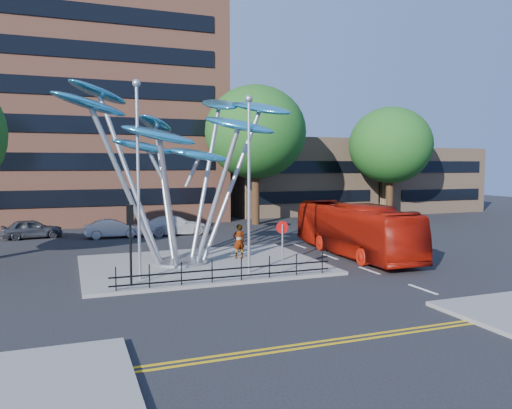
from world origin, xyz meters
name	(u,v)px	position (x,y,z in m)	size (l,w,h in m)	color
ground	(262,292)	(0.00, 0.00, 0.00)	(120.00, 120.00, 0.00)	black
traffic_island	(202,265)	(-1.00, 6.00, 0.07)	(12.00, 9.00, 0.15)	slate
double_yellow_near	(335,339)	(0.00, -6.00, 0.01)	(40.00, 0.12, 0.01)	gold
double_yellow_far	(340,343)	(0.00, -6.30, 0.01)	(40.00, 0.12, 0.01)	gold
brick_tower	(80,61)	(-6.00, 32.00, 15.00)	(25.00, 15.00, 30.00)	#995B43
low_building_near	(299,176)	(16.00, 30.00, 4.00)	(15.00, 8.00, 8.00)	#9C7A5B
low_building_far	(417,180)	(30.00, 28.00, 3.50)	(12.00, 8.00, 7.00)	#9C7A5B
tree_right	(256,132)	(8.00, 22.00, 8.04)	(8.80, 8.80, 12.11)	black
tree_far	(391,145)	(22.00, 22.00, 7.11)	(8.00, 8.00, 10.81)	black
leaf_sculpture	(177,133)	(-2.07, 6.68, 6.87)	(12.72, 9.54, 9.51)	#9EA0A5
street_lamp_left	(138,162)	(-4.50, 3.50, 5.36)	(0.36, 0.36, 8.80)	#9EA0A5
street_lamp_right	(249,168)	(0.50, 3.00, 5.09)	(0.36, 0.36, 8.30)	#9EA0A5
traffic_light_island	(130,227)	(-5.00, 2.50, 2.61)	(0.28, 0.18, 3.42)	black
no_entry_sign_island	(282,238)	(2.00, 2.52, 1.82)	(0.60, 0.10, 2.45)	#9EA0A5
pedestrian_railing_front	(227,272)	(-1.00, 1.70, 0.55)	(10.00, 0.06, 1.00)	black
red_bus	(354,229)	(8.03, 5.90, 1.51)	(2.53, 10.82, 3.01)	#981207
pedestrian	(239,241)	(1.23, 6.64, 1.08)	(0.68, 0.45, 1.86)	gray
parked_car_left	(32,229)	(-9.88, 19.71, 0.69)	(1.63, 4.06, 1.38)	#3F4147
parked_car_mid	(113,229)	(-4.44, 18.00, 0.66)	(1.39, 3.99, 1.31)	#AAAEB2
parked_car_right	(175,225)	(0.06, 18.00, 0.71)	(1.99, 4.89, 1.42)	silver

